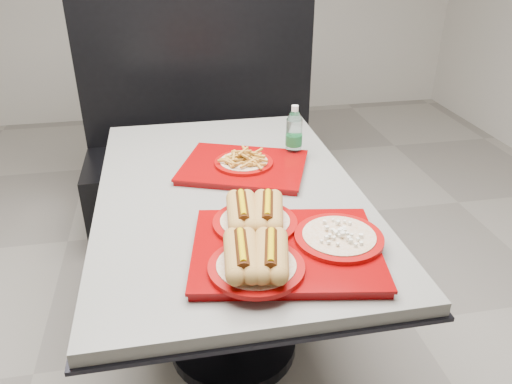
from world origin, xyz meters
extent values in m
plane|color=gray|center=(0.00, 0.00, 0.00)|extent=(6.00, 6.00, 0.00)
cylinder|color=black|center=(0.00, 0.00, 0.03)|extent=(0.52, 0.52, 0.05)
cylinder|color=black|center=(0.00, 0.00, 0.38)|extent=(0.11, 0.11, 0.66)
cube|color=black|center=(0.00, 0.00, 0.70)|extent=(0.92, 1.42, 0.01)
cube|color=gray|center=(0.00, 0.00, 0.73)|extent=(0.90, 1.40, 0.04)
cube|color=black|center=(0.00, 1.02, 0.23)|extent=(1.30, 0.55, 0.45)
cube|color=black|center=(0.00, 1.26, 0.80)|extent=(1.30, 0.10, 1.10)
cube|color=#7C0304|center=(0.10, -0.42, 0.76)|extent=(0.56, 0.47, 0.02)
cube|color=#7C0304|center=(0.10, -0.42, 0.77)|extent=(0.58, 0.49, 0.01)
cylinder|color=#8C0504|center=(0.00, -0.51, 0.79)|extent=(0.25, 0.25, 0.01)
cylinder|color=beige|center=(0.00, -0.51, 0.79)|extent=(0.21, 0.21, 0.01)
cylinder|color=#8C0504|center=(0.04, -0.30, 0.79)|extent=(0.25, 0.25, 0.01)
cylinder|color=beige|center=(0.04, -0.30, 0.79)|extent=(0.21, 0.21, 0.01)
cylinder|color=#8C0504|center=(0.25, -0.42, 0.79)|extent=(0.25, 0.25, 0.01)
cylinder|color=beige|center=(0.25, -0.42, 0.79)|extent=(0.21, 0.21, 0.01)
cube|color=#7C0304|center=(0.08, 0.14, 0.76)|extent=(0.53, 0.48, 0.02)
cube|color=#7C0304|center=(0.08, 0.14, 0.77)|extent=(0.55, 0.49, 0.01)
cylinder|color=#8C0504|center=(0.08, 0.14, 0.78)|extent=(0.22, 0.22, 0.01)
cylinder|color=beige|center=(0.08, 0.14, 0.79)|extent=(0.18, 0.18, 0.00)
cylinder|color=silver|center=(0.29, 0.23, 0.83)|extent=(0.06, 0.06, 0.15)
cylinder|color=#1A6B33|center=(0.29, 0.23, 0.82)|extent=(0.07, 0.07, 0.04)
cone|color=silver|center=(0.29, 0.23, 0.92)|extent=(0.06, 0.06, 0.03)
cylinder|color=silver|center=(0.29, 0.23, 0.95)|extent=(0.03, 0.03, 0.02)
camera|label=1|loc=(-0.20, -1.54, 1.56)|focal=35.00mm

